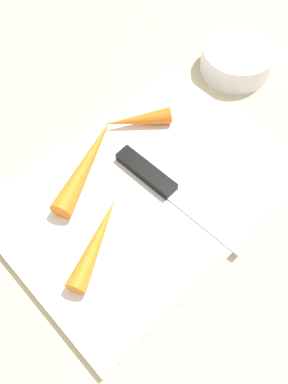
% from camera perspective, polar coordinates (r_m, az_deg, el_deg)
% --- Properties ---
extents(ground_plane, '(1.40, 1.40, 0.00)m').
position_cam_1_polar(ground_plane, '(0.54, 0.00, -0.63)').
color(ground_plane, '#C6B793').
extents(cutting_board, '(0.36, 0.26, 0.01)m').
position_cam_1_polar(cutting_board, '(0.53, 0.00, -0.32)').
color(cutting_board, white).
rests_on(cutting_board, ground_plane).
extents(knife, '(0.03, 0.20, 0.01)m').
position_cam_1_polar(knife, '(0.53, 1.35, 1.93)').
color(knife, '#B7B7BC').
rests_on(knife, cutting_board).
extents(carrot_shortest, '(0.09, 0.07, 0.02)m').
position_cam_1_polar(carrot_shortest, '(0.58, -0.92, 9.89)').
color(carrot_shortest, orange).
rests_on(carrot_shortest, cutting_board).
extents(carrot_longest, '(0.15, 0.09, 0.03)m').
position_cam_1_polar(carrot_longest, '(0.54, -7.81, 4.05)').
color(carrot_longest, orange).
rests_on(carrot_longest, cutting_board).
extents(carrot_medium, '(0.12, 0.08, 0.03)m').
position_cam_1_polar(carrot_medium, '(0.49, -6.53, -6.69)').
color(carrot_medium, orange).
rests_on(carrot_medium, cutting_board).
extents(small_bowl, '(0.11, 0.11, 0.04)m').
position_cam_1_polar(small_bowl, '(0.68, 12.60, 17.37)').
color(small_bowl, silver).
rests_on(small_bowl, ground_plane).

